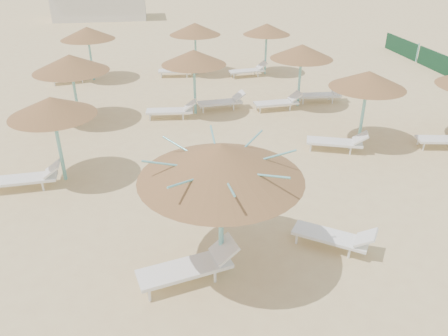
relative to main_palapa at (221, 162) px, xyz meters
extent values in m
plane|color=#D5BD82|center=(0.31, 0.24, -2.67)|extent=(120.00, 120.00, 0.00)
cylinder|color=#6FC1C0|center=(0.00, 0.00, -1.39)|extent=(0.11, 0.11, 2.57)
cone|color=#99653D|center=(0.00, 0.00, 0.01)|extent=(3.42, 3.42, 0.77)
cylinder|color=#6FC1C0|center=(0.00, 0.00, -0.25)|extent=(0.20, 0.20, 0.12)
cylinder|color=#6FC1C0|center=(0.79, 0.00, -0.03)|extent=(1.55, 0.04, 0.39)
cylinder|color=#6FC1C0|center=(0.56, 0.56, -0.03)|extent=(1.12, 1.12, 0.39)
cylinder|color=#6FC1C0|center=(0.00, 0.79, -0.03)|extent=(0.04, 1.55, 0.39)
cylinder|color=#6FC1C0|center=(-0.56, 0.56, -0.03)|extent=(1.12, 1.12, 0.39)
cylinder|color=#6FC1C0|center=(-0.79, 0.00, -0.03)|extent=(1.55, 0.04, 0.39)
cylinder|color=#6FC1C0|center=(-0.56, -0.56, -0.03)|extent=(1.12, 1.12, 0.39)
cylinder|color=#6FC1C0|center=(0.00, -0.79, -0.03)|extent=(0.04, 1.55, 0.39)
cylinder|color=#6FC1C0|center=(0.56, -0.56, -0.03)|extent=(1.12, 1.12, 0.39)
torus|color=red|center=(0.00, -0.10, -1.12)|extent=(0.68, 0.15, 0.68)
cylinder|color=white|center=(-1.62, -0.84, -2.52)|extent=(0.06, 0.06, 0.30)
cylinder|color=white|center=(-1.75, -0.32, -2.52)|extent=(0.06, 0.06, 0.30)
cylinder|color=white|center=(-0.21, -0.51, -2.52)|extent=(0.06, 0.06, 0.30)
cylinder|color=white|center=(-0.34, 0.01, -2.52)|extent=(0.06, 0.06, 0.30)
cube|color=white|center=(-0.85, -0.38, -2.33)|extent=(2.14, 1.12, 0.09)
cube|color=white|center=(0.04, -0.17, -2.07)|extent=(0.66, 0.75, 0.39)
cylinder|color=white|center=(1.94, 0.52, -2.54)|extent=(0.06, 0.06, 0.26)
cylinder|color=white|center=(2.21, 0.91, -2.54)|extent=(0.06, 0.06, 0.26)
cylinder|color=white|center=(2.98, -0.20, -2.54)|extent=(0.06, 0.06, 0.26)
cylinder|color=white|center=(3.25, 0.19, -2.54)|extent=(0.06, 0.06, 0.26)
cube|color=white|center=(2.69, 0.29, -2.37)|extent=(1.80, 1.49, 0.08)
cube|color=white|center=(3.35, -0.17, -2.14)|extent=(0.70, 0.72, 0.34)
cylinder|color=#6FC1C0|center=(-4.17, 4.74, -1.52)|extent=(0.11, 0.11, 2.30)
cone|color=#99653D|center=(-4.17, 4.74, -0.29)|extent=(2.49, 2.49, 0.56)
cylinder|color=#6FC1C0|center=(-4.17, 4.74, -0.52)|extent=(0.20, 0.20, 0.12)
cylinder|color=white|center=(-4.70, 4.12, -2.53)|extent=(0.06, 0.06, 0.28)
cylinder|color=white|center=(-4.74, 4.62, -2.53)|extent=(0.06, 0.06, 0.28)
cube|color=white|center=(-5.27, 4.34, -2.35)|extent=(1.94, 0.75, 0.08)
cube|color=white|center=(-4.42, 4.39, -2.11)|extent=(0.52, 0.63, 0.36)
cylinder|color=#6FC1C0|center=(-4.36, 9.58, -1.52)|extent=(0.11, 0.11, 2.30)
cone|color=#99653D|center=(-4.36, 9.58, -0.27)|extent=(2.89, 2.89, 0.65)
cylinder|color=#6FC1C0|center=(-4.36, 9.58, -0.52)|extent=(0.20, 0.20, 0.12)
cylinder|color=white|center=(-6.24, 8.87, -2.53)|extent=(0.06, 0.06, 0.28)
cylinder|color=white|center=(-6.28, 9.37, -2.53)|extent=(0.06, 0.06, 0.28)
cylinder|color=white|center=(-4.89, 8.98, -2.53)|extent=(0.06, 0.06, 0.28)
cylinder|color=white|center=(-4.93, 9.48, -2.53)|extent=(0.06, 0.06, 0.28)
cube|color=white|center=(-5.46, 9.18, -2.35)|extent=(1.94, 0.77, 0.08)
cube|color=white|center=(-4.61, 9.25, -2.11)|extent=(0.53, 0.64, 0.36)
cylinder|color=#6FC1C0|center=(-4.41, 15.54, -1.52)|extent=(0.11, 0.11, 2.30)
cone|color=#99653D|center=(-4.41, 15.54, -0.28)|extent=(2.70, 2.70, 0.61)
cylinder|color=#6FC1C0|center=(-4.41, 15.54, -0.52)|extent=(0.20, 0.20, 0.12)
cylinder|color=white|center=(-6.24, 14.73, -2.53)|extent=(0.06, 0.06, 0.28)
cylinder|color=white|center=(-6.34, 15.22, -2.53)|extent=(0.06, 0.06, 0.28)
cylinder|color=white|center=(-4.92, 15.01, -2.53)|extent=(0.06, 0.06, 0.28)
cylinder|color=white|center=(-5.02, 15.50, -2.53)|extent=(0.06, 0.06, 0.28)
cube|color=white|center=(-5.51, 15.14, -2.35)|extent=(1.99, 1.00, 0.08)
cube|color=white|center=(-4.68, 15.31, -2.11)|extent=(0.60, 0.69, 0.36)
cylinder|color=#6FC1C0|center=(0.38, 9.80, -1.52)|extent=(0.11, 0.11, 2.30)
cone|color=#99653D|center=(0.38, 9.80, -0.28)|extent=(2.63, 2.63, 0.59)
cylinder|color=#6FC1C0|center=(0.38, 9.80, -0.52)|extent=(0.20, 0.20, 0.12)
cylinder|color=white|center=(-1.54, 9.22, -2.53)|extent=(0.06, 0.06, 0.28)
cylinder|color=white|center=(-1.49, 9.72, -2.53)|extent=(0.06, 0.06, 0.28)
cylinder|color=white|center=(-0.19, 9.10, -2.53)|extent=(0.06, 0.06, 0.28)
cylinder|color=white|center=(-0.15, 9.60, -2.53)|extent=(0.06, 0.06, 0.28)
cube|color=white|center=(-0.72, 9.40, -2.35)|extent=(1.95, 0.79, 0.08)
cube|color=white|center=(0.13, 9.32, -2.11)|extent=(0.54, 0.64, 0.36)
cylinder|color=white|center=(0.71, 9.78, -2.53)|extent=(0.06, 0.06, 0.28)
cylinder|color=white|center=(0.66, 10.28, -2.53)|extent=(0.06, 0.06, 0.28)
cylinder|color=white|center=(2.05, 9.90, -2.53)|extent=(0.06, 0.06, 0.28)
cylinder|color=white|center=(2.01, 10.40, -2.53)|extent=(0.06, 0.06, 0.28)
cube|color=white|center=(1.48, 10.10, -2.35)|extent=(1.95, 0.79, 0.08)
cube|color=white|center=(2.33, 10.18, -2.11)|extent=(0.54, 0.64, 0.36)
cylinder|color=#6FC1C0|center=(1.02, 15.84, -1.52)|extent=(0.11, 0.11, 2.30)
cone|color=#99653D|center=(1.02, 15.84, -0.28)|extent=(2.69, 2.69, 0.61)
cylinder|color=#6FC1C0|center=(1.02, 15.84, -0.52)|extent=(0.20, 0.20, 0.12)
cylinder|color=white|center=(-0.90, 15.26, -2.53)|extent=(0.06, 0.06, 0.28)
cylinder|color=white|center=(-0.85, 15.76, -2.53)|extent=(0.06, 0.06, 0.28)
cylinder|color=white|center=(0.45, 15.14, -2.53)|extent=(0.06, 0.06, 0.28)
cylinder|color=white|center=(0.50, 15.64, -2.53)|extent=(0.06, 0.06, 0.28)
cube|color=white|center=(-0.08, 15.44, -2.35)|extent=(1.95, 0.79, 0.08)
cube|color=white|center=(0.77, 15.36, -2.11)|extent=(0.54, 0.64, 0.36)
cylinder|color=#6FC1C0|center=(5.92, 5.81, -1.52)|extent=(0.11, 0.11, 2.30)
cone|color=#99653D|center=(5.92, 5.81, -0.28)|extent=(2.59, 2.59, 0.58)
cylinder|color=#6FC1C0|center=(5.92, 5.81, -0.52)|extent=(0.20, 0.20, 0.12)
cylinder|color=white|center=(3.98, 5.44, -2.53)|extent=(0.06, 0.06, 0.28)
cylinder|color=white|center=(4.15, 5.91, -2.53)|extent=(0.06, 0.06, 0.28)
cylinder|color=white|center=(5.25, 4.98, -2.53)|extent=(0.06, 0.06, 0.28)
cylinder|color=white|center=(5.42, 5.45, -2.53)|extent=(0.06, 0.06, 0.28)
cube|color=white|center=(4.82, 5.41, -2.35)|extent=(2.00, 1.23, 0.08)
cube|color=white|center=(5.62, 5.12, -2.11)|extent=(0.66, 0.73, 0.36)
cylinder|color=#6FC1C0|center=(4.97, 10.06, -1.52)|extent=(0.11, 0.11, 2.30)
cone|color=#99653D|center=(4.97, 10.06, -0.28)|extent=(2.65, 2.65, 0.60)
cylinder|color=#6FC1C0|center=(4.97, 10.06, -0.52)|extent=(0.20, 0.20, 0.12)
cylinder|color=white|center=(3.09, 9.35, -2.53)|extent=(0.06, 0.06, 0.28)
cylinder|color=white|center=(3.05, 9.85, -2.53)|extent=(0.06, 0.06, 0.28)
cylinder|color=white|center=(4.44, 9.45, -2.53)|extent=(0.06, 0.06, 0.28)
cylinder|color=white|center=(4.40, 9.95, -2.53)|extent=(0.06, 0.06, 0.28)
cube|color=white|center=(3.87, 9.66, -2.35)|extent=(1.94, 0.75, 0.08)
cube|color=white|center=(4.72, 9.72, -2.11)|extent=(0.53, 0.63, 0.36)
cylinder|color=white|center=(5.25, 10.16, -2.53)|extent=(0.06, 0.06, 0.28)
cylinder|color=white|center=(5.29, 10.66, -2.53)|extent=(0.06, 0.06, 0.28)
cylinder|color=white|center=(6.60, 10.07, -2.53)|extent=(0.06, 0.06, 0.28)
cylinder|color=white|center=(6.64, 10.57, -2.53)|extent=(0.06, 0.06, 0.28)
cube|color=white|center=(6.07, 10.36, -2.35)|extent=(1.94, 0.75, 0.08)
cube|color=white|center=(6.92, 10.30, -2.11)|extent=(0.53, 0.63, 0.36)
cylinder|color=#6FC1C0|center=(4.74, 15.23, -1.52)|extent=(0.11, 0.11, 2.30)
cone|color=#99653D|center=(4.74, 15.23, -0.29)|extent=(2.48, 2.48, 0.56)
cylinder|color=#6FC1C0|center=(4.74, 15.23, -0.52)|extent=(0.20, 0.20, 0.12)
cylinder|color=white|center=(2.88, 14.48, -2.53)|extent=(0.06, 0.06, 0.28)
cylinder|color=white|center=(2.81, 14.98, -2.53)|extent=(0.06, 0.06, 0.28)
cylinder|color=white|center=(4.22, 14.66, -2.53)|extent=(0.06, 0.06, 0.28)
cylinder|color=white|center=(4.15, 15.15, -2.53)|extent=(0.06, 0.06, 0.28)
cube|color=white|center=(3.64, 14.83, -2.35)|extent=(1.96, 0.86, 0.08)
cube|color=white|center=(4.48, 14.95, -2.11)|extent=(0.56, 0.66, 0.36)
cylinder|color=white|center=(7.92, 4.89, -2.53)|extent=(0.06, 0.06, 0.28)
cylinder|color=white|center=(8.01, 5.39, -2.53)|extent=(0.06, 0.06, 0.28)
cube|color=white|center=(8.75, 5.00, -2.35)|extent=(1.98, 0.95, 0.08)
cube|color=silver|center=(-5.69, 35.24, -1.17)|extent=(8.00, 4.00, 3.00)
cube|color=#1A4F2F|center=(14.31, 14.24, -2.17)|extent=(0.08, 3.80, 1.00)
cube|color=#1A4F2F|center=(14.31, 18.24, -2.17)|extent=(0.08, 3.80, 1.00)
cylinder|color=#6FC1C0|center=(14.31, 16.34, -2.12)|extent=(0.08, 0.08, 1.10)
camera|label=1|loc=(-1.15, -7.68, 3.99)|focal=35.00mm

